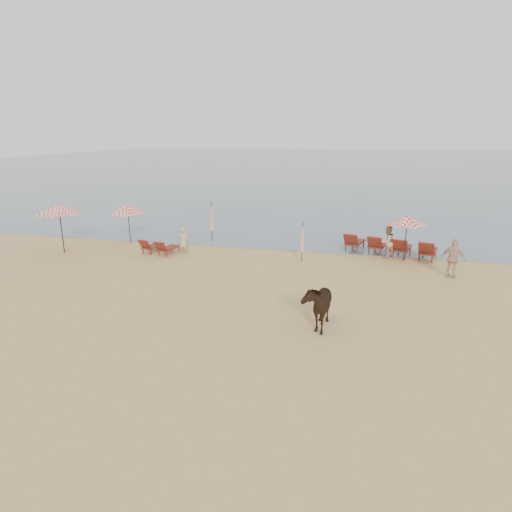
{
  "coord_description": "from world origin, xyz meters",
  "views": [
    {
      "loc": [
        3.88,
        -11.95,
        6.17
      ],
      "look_at": [
        0.0,
        5.0,
        1.1
      ],
      "focal_mm": 30.0,
      "sensor_mm": 36.0,
      "label": 1
    }
  ],
  "objects": [
    {
      "name": "beachgoer_right_b",
      "position": [
        8.28,
        7.29,
        0.87
      ],
      "size": [
        1.1,
        0.8,
        1.74
      ],
      "primitive_type": "imported",
      "rotation": [
        0.0,
        0.0,
        2.73
      ],
      "color": "tan",
      "rests_on": "ground"
    },
    {
      "name": "sea",
      "position": [
        0.0,
        80.0,
        0.0
      ],
      "size": [
        160.0,
        140.0,
        0.06
      ],
      "primitive_type": "cube",
      "color": "#51606B",
      "rests_on": "ground"
    },
    {
      "name": "lounger_cluster_right",
      "position": [
        5.84,
        10.44,
        0.49
      ],
      "size": [
        4.81,
        3.03,
        0.71
      ],
      "rotation": [
        0.0,
        0.0,
        -0.27
      ],
      "color": "maroon",
      "rests_on": "ground"
    },
    {
      "name": "umbrella_closed_left",
      "position": [
        -4.14,
        11.47,
        1.4
      ],
      "size": [
        0.28,
        0.28,
        2.28
      ],
      "rotation": [
        0.0,
        0.0,
        -0.11
      ],
      "color": "black",
      "rests_on": "ground"
    },
    {
      "name": "cow",
      "position": [
        2.95,
        1.07,
        0.79
      ],
      "size": [
        0.91,
        1.9,
        1.58
      ],
      "primitive_type": "imported",
      "rotation": [
        0.0,
        0.0,
        -0.03
      ],
      "color": "black",
      "rests_on": "ground"
    },
    {
      "name": "umbrella_open_right",
      "position": [
        6.48,
        9.41,
        2.06
      ],
      "size": [
        1.88,
        1.88,
        2.29
      ],
      "rotation": [
        0.0,
        0.0,
        0.05
      ],
      "color": "black",
      "rests_on": "ground"
    },
    {
      "name": "beachgoer_right_a",
      "position": [
        5.67,
        9.83,
        0.83
      ],
      "size": [
        1.02,
        1.01,
        1.66
      ],
      "primitive_type": "imported",
      "rotation": [
        0.0,
        0.0,
        3.91
      ],
      "color": "tan",
      "rests_on": "ground"
    },
    {
      "name": "umbrella_open_left_b",
      "position": [
        -8.44,
        9.59,
        2.02
      ],
      "size": [
        1.83,
        1.86,
        2.33
      ],
      "rotation": [
        0.0,
        0.0,
        0.37
      ],
      "color": "black",
      "rests_on": "ground"
    },
    {
      "name": "ground",
      "position": [
        0.0,
        0.0,
        0.0
      ],
      "size": [
        120.0,
        120.0,
        0.0
      ],
      "primitive_type": "plane",
      "color": "tan",
      "rests_on": "ground"
    },
    {
      "name": "umbrella_open_left_a",
      "position": [
        -10.9,
        7.04,
        2.35
      ],
      "size": [
        2.3,
        2.3,
        2.61
      ],
      "rotation": [
        0.0,
        0.0,
        0.19
      ],
      "color": "black",
      "rests_on": "ground"
    },
    {
      "name": "umbrella_closed_right",
      "position": [
        1.56,
        8.31,
        1.22
      ],
      "size": [
        0.24,
        0.24,
        1.99
      ],
      "rotation": [
        0.0,
        0.0,
        -0.04
      ],
      "color": "black",
      "rests_on": "ground"
    },
    {
      "name": "lounger_cluster_left",
      "position": [
        -5.92,
        7.95,
        0.39
      ],
      "size": [
        1.85,
        1.8,
        0.57
      ],
      "rotation": [
        0.0,
        0.0,
        -0.19
      ],
      "color": "maroon",
      "rests_on": "ground"
    },
    {
      "name": "beachgoer_left",
      "position": [
        -4.41,
        7.72,
        0.78
      ],
      "size": [
        0.63,
        0.47,
        1.56
      ],
      "primitive_type": "imported",
      "rotation": [
        0.0,
        0.0,
        3.32
      ],
      "color": "tan",
      "rests_on": "ground"
    }
  ]
}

